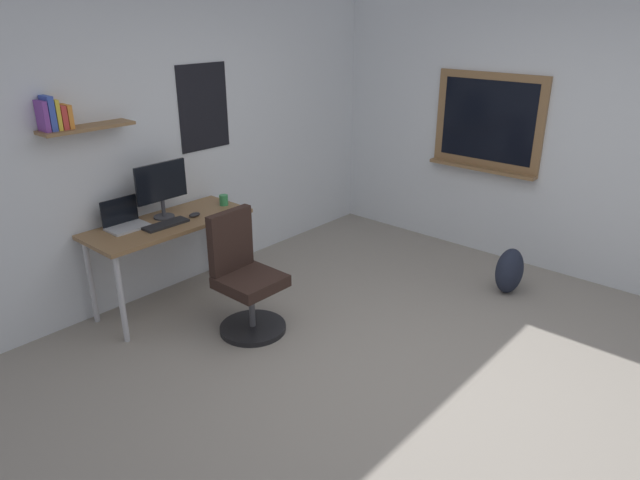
{
  "coord_description": "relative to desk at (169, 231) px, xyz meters",
  "views": [
    {
      "loc": [
        -2.82,
        -1.71,
        2.36
      ],
      "look_at": [
        -0.06,
        0.73,
        0.85
      ],
      "focal_mm": 31.98,
      "sensor_mm": 36.0,
      "label": 1
    }
  ],
  "objects": [
    {
      "name": "office_chair",
      "position": [
        0.13,
        -0.76,
        -0.26
      ],
      "size": [
        0.52,
        0.52,
        0.95
      ],
      "color": "black",
      "rests_on": "ground"
    },
    {
      "name": "coffee_mug",
      "position": [
        0.57,
        -0.02,
        0.13
      ],
      "size": [
        0.08,
        0.08,
        0.09
      ],
      "primitive_type": "cylinder",
      "color": "#338C4C",
      "rests_on": "desk"
    },
    {
      "name": "desk",
      "position": [
        0.0,
        0.0,
        0.0
      ],
      "size": [
        1.34,
        0.57,
        0.75
      ],
      "color": "olive",
      "rests_on": "ground"
    },
    {
      "name": "wall_back",
      "position": [
        0.38,
        0.36,
        0.64
      ],
      "size": [
        5.0,
        0.3,
        2.6
      ],
      "color": "silver",
      "rests_on": "ground"
    },
    {
      "name": "wall_right",
      "position": [
        2.84,
        -2.06,
        0.64
      ],
      "size": [
        0.22,
        5.0,
        2.6
      ],
      "color": "silver",
      "rests_on": "ground"
    },
    {
      "name": "computer_mouse",
      "position": [
        0.21,
        -0.07,
        0.1
      ],
      "size": [
        0.1,
        0.06,
        0.03
      ],
      "primitive_type": "ellipsoid",
      "color": "#262628",
      "rests_on": "desk"
    },
    {
      "name": "laptop",
      "position": [
        -0.3,
        0.14,
        0.14
      ],
      "size": [
        0.31,
        0.21,
        0.23
      ],
      "color": "#ADAFB5",
      "rests_on": "desk"
    },
    {
      "name": "backpack",
      "position": [
        2.08,
        -2.04,
        -0.46
      ],
      "size": [
        0.32,
        0.22,
        0.41
      ],
      "primitive_type": "ellipsoid",
      "color": "#1E2333",
      "rests_on": "ground"
    },
    {
      "name": "keyboard",
      "position": [
        -0.07,
        -0.07,
        0.1
      ],
      "size": [
        0.37,
        0.13,
        0.02
      ],
      "primitive_type": "cube",
      "color": "black",
      "rests_on": "desk"
    },
    {
      "name": "ground_plane",
      "position": [
        0.39,
        -2.09,
        -0.66
      ],
      "size": [
        5.2,
        5.2,
        0.0
      ],
      "primitive_type": "plane",
      "color": "gray",
      "rests_on": "ground"
    },
    {
      "name": "monitor_primary",
      "position": [
        0.03,
        0.09,
        0.36
      ],
      "size": [
        0.46,
        0.17,
        0.46
      ],
      "color": "#38383D",
      "rests_on": "desk"
    }
  ]
}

